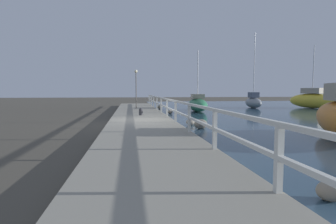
{
  "coord_description": "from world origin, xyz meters",
  "views": [
    {
      "loc": [
        -0.59,
        -13.81,
        1.79
      ],
      "look_at": [
        0.86,
        -3.81,
        0.97
      ],
      "focal_mm": 28.0,
      "sensor_mm": 36.0,
      "label": 1
    }
  ],
  "objects_px": {
    "mooring_bollard": "(141,112)",
    "dock_lamp": "(136,81)",
    "sailboat_gray": "(253,101)",
    "sailboat_yellow": "(312,100)",
    "sailboat_green": "(197,104)"
  },
  "relations": [
    {
      "from": "mooring_bollard",
      "to": "sailboat_yellow",
      "type": "distance_m",
      "value": 19.94
    },
    {
      "from": "sailboat_gray",
      "to": "sailboat_green",
      "type": "height_order",
      "value": "sailboat_gray"
    },
    {
      "from": "sailboat_yellow",
      "to": "sailboat_green",
      "type": "xyz_separation_m",
      "value": [
        -12.83,
        -2.31,
        -0.26
      ]
    },
    {
      "from": "sailboat_green",
      "to": "dock_lamp",
      "type": "bearing_deg",
      "value": -165.47
    },
    {
      "from": "mooring_bollard",
      "to": "sailboat_yellow",
      "type": "xyz_separation_m",
      "value": [
        18.05,
        8.46,
        0.36
      ]
    },
    {
      "from": "mooring_bollard",
      "to": "dock_lamp",
      "type": "xyz_separation_m",
      "value": [
        -0.16,
        5.54,
        2.1
      ]
    },
    {
      "from": "sailboat_yellow",
      "to": "sailboat_green",
      "type": "height_order",
      "value": "sailboat_yellow"
    },
    {
      "from": "sailboat_yellow",
      "to": "mooring_bollard",
      "type": "bearing_deg",
      "value": -179.3
    },
    {
      "from": "sailboat_gray",
      "to": "dock_lamp",
      "type": "bearing_deg",
      "value": -155.62
    },
    {
      "from": "mooring_bollard",
      "to": "dock_lamp",
      "type": "bearing_deg",
      "value": 91.61
    },
    {
      "from": "mooring_bollard",
      "to": "dock_lamp",
      "type": "distance_m",
      "value": 5.92
    },
    {
      "from": "mooring_bollard",
      "to": "sailboat_yellow",
      "type": "height_order",
      "value": "sailboat_yellow"
    },
    {
      "from": "sailboat_yellow",
      "to": "sailboat_gray",
      "type": "height_order",
      "value": "sailboat_gray"
    },
    {
      "from": "sailboat_yellow",
      "to": "sailboat_green",
      "type": "distance_m",
      "value": 13.03
    },
    {
      "from": "dock_lamp",
      "to": "sailboat_yellow",
      "type": "xyz_separation_m",
      "value": [
        18.2,
        2.92,
        -1.74
      ]
    }
  ]
}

